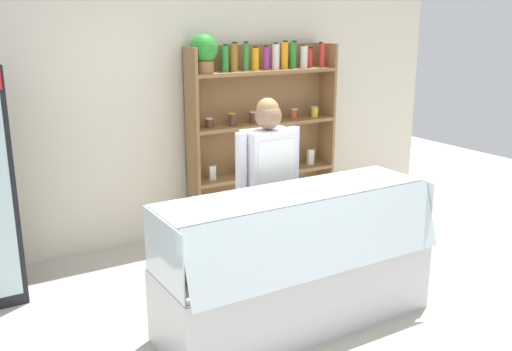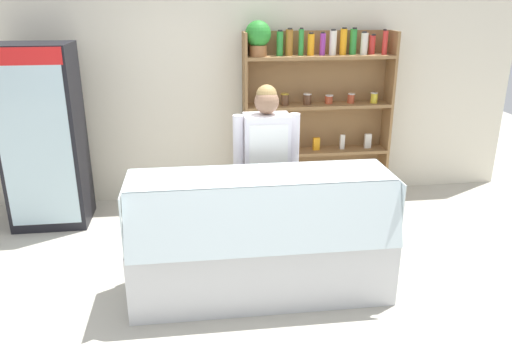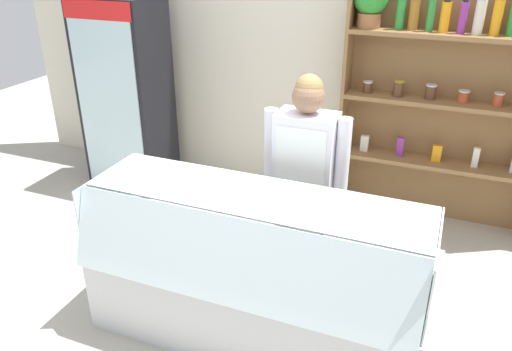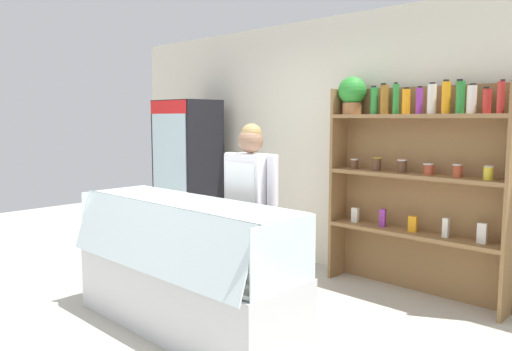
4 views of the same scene
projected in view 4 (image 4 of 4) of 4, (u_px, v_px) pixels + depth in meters
The scene contains 6 objects.
ground_plane at pixel (181, 325), 3.96m from camera, with size 12.00×12.00×0.00m, color #B7B2A3.
back_wall at pixel (340, 145), 5.36m from camera, with size 6.80×0.10×2.70m, color silver.
drinks_fridge at pixel (188, 174), 6.33m from camera, with size 0.75×0.58×1.86m.
shelving_unit at pixel (409, 167), 4.60m from camera, with size 1.68×0.29×2.04m.
deli_display_case at pixel (184, 289), 3.86m from camera, with size 2.04×0.72×1.01m.
shop_clerk at pixel (250, 203), 4.13m from camera, with size 0.58×0.25×1.59m.
Camera 4 is at (3.06, -2.33, 1.63)m, focal length 35.00 mm.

